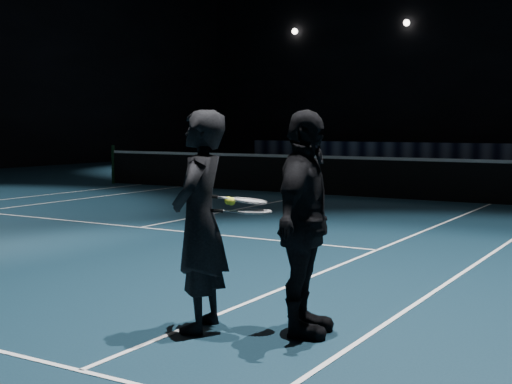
# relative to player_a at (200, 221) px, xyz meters

# --- Properties ---
(floor) EXTENTS (36.00, 36.00, 0.00)m
(floor) POSITION_rel_player_a_xyz_m (-4.23, 10.64, -0.90)
(floor) COLOR black
(floor) RESTS_ON ground
(wall_back) EXTENTS (30.00, 0.00, 30.00)m
(wall_back) POSITION_rel_player_a_xyz_m (-4.23, 28.64, 4.10)
(wall_back) COLOR black
(wall_back) RESTS_ON ground
(court_lines) EXTENTS (10.98, 23.78, 0.01)m
(court_lines) POSITION_rel_player_a_xyz_m (-4.23, 10.64, -0.90)
(court_lines) COLOR white
(court_lines) RESTS_ON floor
(net_post_left) EXTENTS (0.10, 0.10, 1.10)m
(net_post_left) POSITION_rel_player_a_xyz_m (-10.63, 10.64, -0.35)
(net_post_left) COLOR black
(net_post_left) RESTS_ON floor
(net_mesh) EXTENTS (12.80, 0.02, 0.86)m
(net_mesh) POSITION_rel_player_a_xyz_m (-4.23, 10.64, -0.45)
(net_mesh) COLOR black
(net_mesh) RESTS_ON floor
(net_tape) EXTENTS (12.80, 0.03, 0.07)m
(net_tape) POSITION_rel_player_a_xyz_m (-4.23, 10.64, 0.02)
(net_tape) COLOR white
(net_tape) RESTS_ON net_mesh
(sponsor_backdrop) EXTENTS (22.00, 0.15, 0.90)m
(sponsor_backdrop) POSITION_rel_player_a_xyz_m (-4.23, 26.14, -0.45)
(sponsor_backdrop) COLOR black
(sponsor_backdrop) RESTS_ON floor
(fixtures_far) EXTENTS (20.00, 0.30, 0.30)m
(fixtures_far) POSITION_rel_player_a_xyz_m (-4.23, 28.44, 5.60)
(fixtures_far) COLOR white
(fixtures_far) RESTS_ON wall_back
(player_a) EXTENTS (0.59, 0.75, 1.80)m
(player_a) POSITION_rel_player_a_xyz_m (0.00, 0.00, 0.00)
(player_a) COLOR black
(player_a) RESTS_ON floor
(player_b) EXTENTS (0.65, 1.12, 1.80)m
(player_b) POSITION_rel_player_a_xyz_m (0.79, 0.31, 0.00)
(player_b) COLOR black
(player_b) RESTS_ON floor
(racket_lower) EXTENTS (0.71, 0.45, 0.03)m
(racket_lower) POSITION_rel_player_a_xyz_m (0.42, 0.16, 0.09)
(racket_lower) COLOR black
(racket_lower) RESTS_ON player_a
(racket_upper) EXTENTS (0.71, 0.49, 0.10)m
(racket_upper) POSITION_rel_player_a_xyz_m (0.36, 0.18, 0.17)
(racket_upper) COLOR black
(racket_upper) RESTS_ON player_b
(tennis_balls) EXTENTS (0.12, 0.10, 0.12)m
(tennis_balls) POSITION_rel_player_a_xyz_m (0.24, 0.10, 0.18)
(tennis_balls) COLOR yellow
(tennis_balls) RESTS_ON racket_upper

